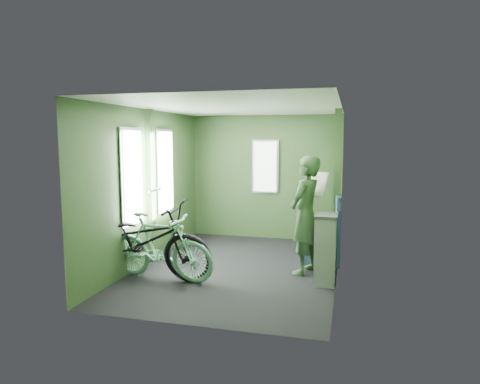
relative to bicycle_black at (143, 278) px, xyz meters
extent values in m
plane|color=black|center=(1.12, 0.77, 0.00)|extent=(4.00, 4.00, 0.00)
cube|color=silver|center=(1.12, 0.77, 2.30)|extent=(2.80, 4.00, 0.02)
cube|color=#2C4620|center=(1.12, 2.77, 1.15)|extent=(2.80, 0.02, 2.30)
cube|color=#2C4620|center=(1.12, -1.23, 1.15)|extent=(2.80, 0.02, 2.30)
cube|color=#2C4620|center=(-0.28, 0.77, 1.15)|extent=(0.02, 4.00, 2.30)
cube|color=#2C4620|center=(2.52, 0.77, 1.15)|extent=(0.02, 4.00, 2.30)
cube|color=#2C4620|center=(-0.24, 0.77, 1.15)|extent=(0.08, 0.12, 2.30)
cube|color=silver|center=(-0.24, 0.22, 1.35)|extent=(0.02, 0.56, 1.34)
cube|color=silver|center=(-0.24, 1.32, 1.35)|extent=(0.02, 0.56, 1.34)
cube|color=white|center=(-0.23, 0.22, 1.88)|extent=(0.00, 0.12, 0.12)
cube|color=white|center=(-0.23, 1.32, 1.88)|extent=(0.00, 0.12, 0.12)
cylinder|color=silver|center=(-0.17, 0.77, 1.10)|extent=(0.03, 0.40, 0.03)
cube|color=#2C4620|center=(2.47, 1.37, 1.15)|extent=(0.10, 0.10, 2.30)
cube|color=white|center=(2.50, 1.67, 1.85)|extent=(0.02, 0.40, 0.50)
cube|color=silver|center=(1.12, 2.72, 1.35)|extent=(0.50, 0.02, 1.00)
imported|color=black|center=(0.00, 0.00, 0.00)|extent=(2.04, 0.97, 1.14)
imported|color=#85D0A9|center=(0.26, -0.03, 0.00)|extent=(1.58, 0.72, 0.97)
imported|color=#2C4827|center=(2.07, 0.78, 0.82)|extent=(0.58, 0.70, 1.64)
cube|color=silver|center=(2.18, 1.07, 1.22)|extent=(0.37, 0.28, 0.34)
cube|color=gray|center=(2.38, 0.39, 0.46)|extent=(0.27, 0.38, 0.91)
cube|color=navy|center=(2.24, 1.53, 0.25)|extent=(0.62, 1.03, 0.49)
cube|color=navy|center=(2.48, 1.53, 0.77)|extent=(0.14, 0.99, 0.55)
camera|label=1|loc=(2.66, -5.07, 1.86)|focal=32.00mm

